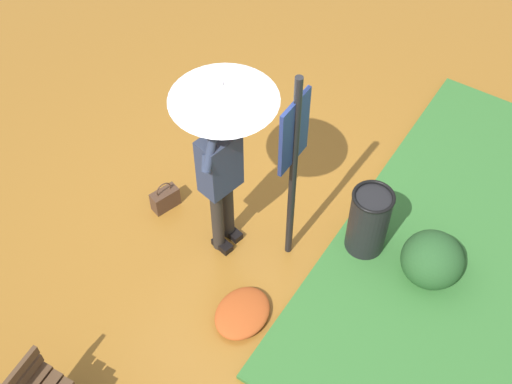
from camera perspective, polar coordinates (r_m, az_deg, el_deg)
ground_plane at (r=7.06m, az=-0.70°, el=-3.17°), size 18.00×18.00×0.00m
person_with_umbrella at (r=5.85m, az=-2.92°, el=5.44°), size 0.96×0.96×2.04m
info_sign_post at (r=5.79m, az=3.21°, el=3.32°), size 0.44×0.07×2.30m
handbag at (r=7.21m, az=-7.76°, el=-0.57°), size 0.33×0.22×0.37m
trash_bin at (r=6.68m, az=9.56°, el=-2.56°), size 0.42×0.42×0.83m
shrub_cluster at (r=6.76m, az=15.01°, el=-5.53°), size 0.67×0.61×0.55m
leaf_pile_by_bench at (r=6.43m, az=-1.17°, el=-10.27°), size 0.61×0.48×0.13m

